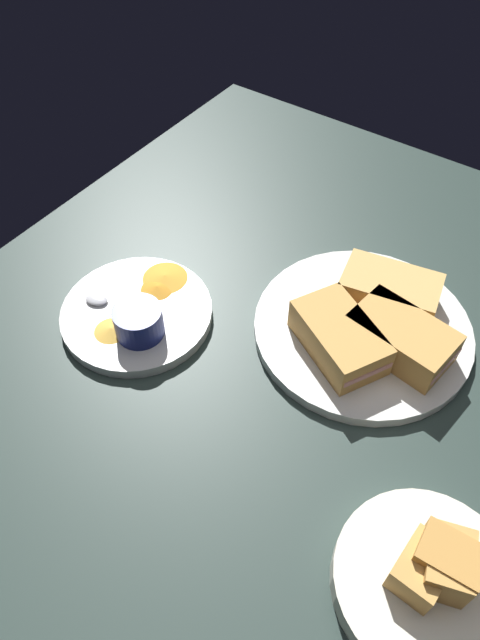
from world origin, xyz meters
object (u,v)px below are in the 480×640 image
(sandwich_half_extra, at_px, (391,292))
(spoon_by_gravy_ramekin, at_px, (105,301))
(ramekin_light_gravy, at_px, (138,321))
(bread_basket_rear, at_px, (428,578))
(ramekin_dark_sauce, at_px, (401,294))
(plate_chips_companion, at_px, (137,313))
(plate_sandwich_main, at_px, (362,329))
(spoon_by_dark_ramekin, at_px, (359,311))
(sandwich_half_far, at_px, (401,338))
(sandwich_half_near, at_px, (339,337))

(sandwich_half_extra, relative_size, spoon_by_gravy_ramekin, 1.47)
(ramekin_light_gravy, bearing_deg, bread_basket_rear, 170.05)
(ramekin_dark_sauce, bearing_deg, plate_chips_companion, 36.57)
(plate_sandwich_main, bearing_deg, sandwich_half_extra, -100.57)
(spoon_by_dark_ramekin, xyz_separation_m, ramekin_light_gravy, (0.22, 0.20, 0.02))
(sandwich_half_far, bearing_deg, plate_chips_companion, 23.92)
(plate_sandwich_main, distance_m, ramekin_light_gravy, 0.30)
(plate_chips_companion, relative_size, spoon_by_gravy_ramekin, 2.16)
(plate_chips_companion, bearing_deg, sandwich_half_extra, -143.24)
(sandwich_half_extra, height_order, spoon_by_gravy_ramekin, sandwich_half_extra)
(ramekin_dark_sauce, distance_m, plate_chips_companion, 0.37)
(spoon_by_dark_ramekin, relative_size, plate_chips_companion, 0.40)
(sandwich_half_far, distance_m, spoon_by_gravy_ramekin, 0.40)
(sandwich_half_near, bearing_deg, spoon_by_gravy_ramekin, 20.78)
(spoon_by_dark_ramekin, distance_m, bread_basket_rear, 0.35)
(plate_chips_companion, bearing_deg, ramekin_dark_sauce, -143.43)
(sandwich_half_near, bearing_deg, spoon_by_dark_ramekin, -85.57)
(plate_sandwich_main, height_order, bread_basket_rear, bread_basket_rear)
(ramekin_dark_sauce, relative_size, spoon_by_dark_ramekin, 0.91)
(sandwich_half_extra, xyz_separation_m, spoon_by_gravy_ramekin, (0.33, 0.23, -0.02))
(sandwich_half_near, relative_size, ramekin_dark_sauce, 1.95)
(sandwich_half_extra, bearing_deg, spoon_by_gravy_ramekin, 34.81)
(plate_sandwich_main, bearing_deg, spoon_by_gravy_ramekin, 28.48)
(plate_sandwich_main, height_order, ramekin_dark_sauce, ramekin_dark_sauce)
(plate_sandwich_main, relative_size, bread_basket_rear, 1.61)
(ramekin_dark_sauce, bearing_deg, sandwich_half_far, 114.29)
(sandwich_half_far, relative_size, plate_chips_companion, 0.67)
(sandwich_half_near, relative_size, sandwich_half_far, 1.06)
(ramekin_light_gravy, height_order, spoon_by_gravy_ramekin, ramekin_light_gravy)
(plate_sandwich_main, relative_size, sandwich_half_far, 2.09)
(sandwich_half_near, distance_m, bread_basket_rear, 0.30)
(sandwich_half_far, bearing_deg, spoon_by_gravy_ramekin, 23.44)
(spoon_by_dark_ramekin, distance_m, spoon_by_gravy_ramekin, 0.35)
(sandwich_half_extra, xyz_separation_m, bread_basket_rear, (-0.19, 0.31, -0.02))
(sandwich_half_far, distance_m, bread_basket_rear, 0.29)
(sandwich_half_near, xyz_separation_m, sandwich_half_extra, (-0.02, -0.11, 0.00))
(plate_chips_companion, height_order, ramekin_light_gravy, ramekin_light_gravy)
(spoon_by_gravy_ramekin, bearing_deg, plate_sandwich_main, -151.52)
(plate_chips_companion, distance_m, bread_basket_rear, 0.49)
(sandwich_half_near, height_order, bread_basket_rear, bread_basket_rear)
(plate_sandwich_main, relative_size, spoon_by_gravy_ramekin, 3.03)
(plate_chips_companion, bearing_deg, spoon_by_gravy_ramekin, 19.72)
(sandwich_half_extra, xyz_separation_m, plate_chips_companion, (0.28, 0.21, -0.03))
(plate_chips_companion, bearing_deg, bread_basket_rear, 167.63)
(sandwich_half_extra, bearing_deg, plate_sandwich_main, 79.43)
(spoon_by_dark_ramekin, bearing_deg, spoon_by_gravy_ramekin, 32.23)
(sandwich_half_near, height_order, ramekin_light_gravy, sandwich_half_near)
(plate_sandwich_main, distance_m, ramekin_dark_sauce, 0.07)
(ramekin_dark_sauce, bearing_deg, ramekin_light_gravy, 42.97)
(sandwich_half_extra, bearing_deg, spoon_by_dark_ramekin, 55.05)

